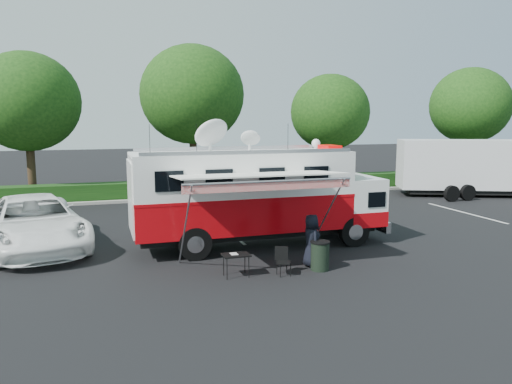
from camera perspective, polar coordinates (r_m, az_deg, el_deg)
ground_plane at (r=18.20m, az=0.48°, el=-6.15°), size 120.00×120.00×0.00m
back_border at (r=30.38m, az=-5.09°, el=9.23°), size 60.00×6.14×8.87m
stall_lines at (r=20.87m, az=-3.40°, el=-4.24°), size 24.12×5.50×0.01m
command_truck at (r=17.80m, az=0.24°, el=-0.31°), size 9.14×2.51×4.39m
awning at (r=14.96m, az=0.33°, el=1.66°), size 4.99×2.58×3.01m
white_suv at (r=19.46m, az=-23.89°, el=-5.93°), size 4.51×7.22×1.86m
person at (r=15.86m, az=6.29°, el=-8.43°), size 0.54×0.81×1.65m
folding_table at (r=14.63m, az=-2.30°, el=-7.29°), size 0.80×0.57×0.68m
folding_chair at (r=14.87m, az=3.05°, el=-7.59°), size 0.52×0.56×0.83m
trash_bin at (r=15.40m, az=7.33°, el=-7.22°), size 0.60×0.60×0.90m
semi_trailer at (r=32.50m, az=25.39°, el=2.64°), size 10.76×6.12×3.30m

